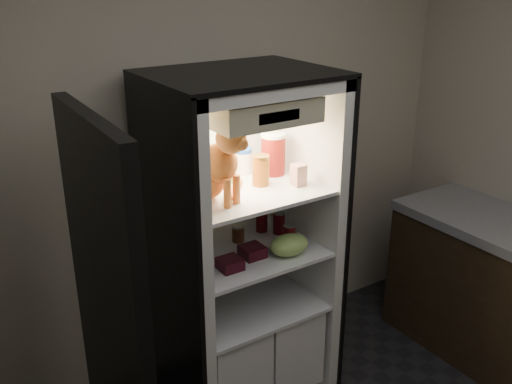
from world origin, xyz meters
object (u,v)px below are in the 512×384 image
(parmesan_shaker, at_px, (226,168))
(salsa_jar, at_px, (261,170))
(soda_can_a, at_px, (262,221))
(cream_carton, at_px, (298,175))
(refrigerator, at_px, (239,268))
(condiment_jar, at_px, (238,233))
(berry_box_right, at_px, (252,251))
(pepper_jar, at_px, (273,154))
(berry_box_left, at_px, (230,264))
(soda_can_c, at_px, (289,235))
(grape_bag, at_px, (289,245))
(mayo_tub, at_px, (242,161))
(soda_can_b, at_px, (279,223))
(tabby_cat, at_px, (212,168))

(parmesan_shaker, relative_size, salsa_jar, 1.09)
(salsa_jar, distance_m, soda_can_a, 0.41)
(cream_carton, bearing_deg, refrigerator, 142.37)
(condiment_jar, bearing_deg, berry_box_right, -99.40)
(parmesan_shaker, relative_size, pepper_jar, 0.77)
(cream_carton, relative_size, berry_box_left, 1.00)
(cream_carton, bearing_deg, soda_can_c, 141.67)
(refrigerator, xyz_separation_m, grape_bag, (0.16, -0.25, 0.20))
(salsa_jar, xyz_separation_m, pepper_jar, (0.15, 0.11, 0.03))
(soda_can_a, bearing_deg, berry_box_right, -132.65)
(mayo_tub, bearing_deg, soda_can_b, -39.11)
(refrigerator, height_order, soda_can_c, refrigerator)
(refrigerator, distance_m, mayo_tub, 0.59)
(soda_can_c, xyz_separation_m, grape_bag, (-0.06, -0.08, -0.01))
(cream_carton, bearing_deg, parmesan_shaker, 143.52)
(pepper_jar, bearing_deg, mayo_tub, 144.86)
(refrigerator, xyz_separation_m, soda_can_b, (0.26, -0.01, 0.21))
(pepper_jar, distance_m, condiment_jar, 0.47)
(soda_can_c, bearing_deg, mayo_tub, 111.66)
(berry_box_right, bearing_deg, refrigerator, 84.13)
(parmesan_shaker, relative_size, cream_carton, 1.55)
(soda_can_b, bearing_deg, parmesan_shaker, 172.77)
(soda_can_a, bearing_deg, soda_can_c, -84.77)
(soda_can_a, height_order, condiment_jar, soda_can_a)
(refrigerator, xyz_separation_m, mayo_tub, (0.10, 0.12, 0.57))
(cream_carton, relative_size, condiment_jar, 1.19)
(berry_box_right, bearing_deg, soda_can_c, -0.86)
(mayo_tub, distance_m, grape_bag, 0.52)
(condiment_jar, height_order, grape_bag, grape_bag)
(pepper_jar, height_order, soda_can_b, pepper_jar)
(tabby_cat, relative_size, soda_can_a, 3.60)
(pepper_jar, height_order, condiment_jar, pepper_jar)
(condiment_jar, xyz_separation_m, grape_bag, (0.14, -0.28, 0.01))
(parmesan_shaker, relative_size, soda_can_b, 1.39)
(tabby_cat, xyz_separation_m, soda_can_a, (0.41, 0.19, -0.45))
(soda_can_c, bearing_deg, soda_can_b, 74.38)
(tabby_cat, distance_m, berry_box_right, 0.53)
(salsa_jar, relative_size, grape_bag, 0.74)
(refrigerator, xyz_separation_m, condiment_jar, (0.02, 0.03, 0.20))
(tabby_cat, xyz_separation_m, mayo_tub, (0.32, 0.24, -0.09))
(tabby_cat, height_order, mayo_tub, tabby_cat)
(mayo_tub, xyz_separation_m, soda_can_a, (0.09, -0.05, -0.36))
(salsa_jar, relative_size, condiment_jar, 1.69)
(refrigerator, xyz_separation_m, soda_can_a, (0.20, 0.07, 0.21))
(soda_can_c, bearing_deg, berry_box_right, 179.14)
(soda_can_b, bearing_deg, condiment_jar, 171.18)
(refrigerator, distance_m, condiment_jar, 0.20)
(mayo_tub, relative_size, berry_box_right, 1.23)
(tabby_cat, bearing_deg, condiment_jar, 11.37)
(soda_can_b, xyz_separation_m, berry_box_left, (-0.44, -0.20, -0.03))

